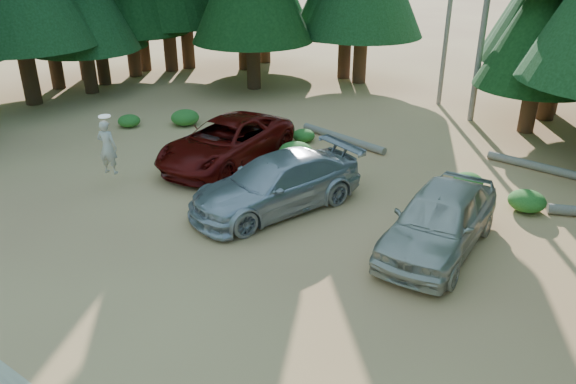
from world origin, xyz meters
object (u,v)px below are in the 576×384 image
red_pickup (226,142)px  silver_minivan_right (440,220)px  log_left (343,138)px  silver_minivan_center (276,184)px  frisbee_player (107,147)px  log_mid (538,167)px

red_pickup → silver_minivan_right: size_ratio=1.13×
silver_minivan_right → log_left: 7.97m
silver_minivan_center → log_left: 6.03m
frisbee_player → silver_minivan_center: bearing=178.5°
silver_minivan_center → silver_minivan_right: (4.58, 0.53, 0.05)m
log_left → silver_minivan_center: bearing=-67.2°
red_pickup → frisbee_player: (-1.70, -3.46, 0.50)m
frisbee_player → log_mid: (10.47, 8.94, -1.11)m
silver_minivan_center → silver_minivan_right: bearing=24.3°
silver_minivan_center → red_pickup: bearing=170.4°
silver_minivan_right → silver_minivan_center: bearing=-176.8°
red_pickup → log_left: red_pickup is taller
silver_minivan_right → frisbee_player: bearing=-170.5°
log_left → frisbee_player: bearing=-106.6°
red_pickup → frisbee_player: frisbee_player is taller
log_left → log_mid: (6.64, 1.38, -0.00)m
silver_minivan_center → log_mid: (5.34, 7.24, -0.62)m
log_mid → log_left: bearing=-163.9°
silver_minivan_right → log_mid: bearing=80.2°
red_pickup → silver_minivan_right: 8.11m
frisbee_player → red_pickup: bearing=-135.9°
red_pickup → log_left: size_ratio=1.39×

